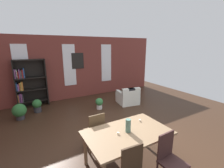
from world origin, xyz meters
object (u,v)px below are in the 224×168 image
Objects in this scene: armchair_white at (128,97)px; potted_plant_by_shelf at (19,111)px; vase_on_table at (128,126)px; dining_chair_near_right at (170,158)px; potted_plant_corner at (37,105)px; bookshelf_tall at (29,83)px; potted_plant_window at (99,103)px; dining_table at (127,135)px; dining_chair_far_left at (95,130)px.

potted_plant_by_shelf is (-4.04, 0.61, 0.02)m from armchair_white.
dining_chair_near_right is at bearing -63.68° from vase_on_table.
dining_chair_near_right is 4.91m from potted_plant_corner.
potted_plant_by_shelf is at bearing -109.81° from bookshelf_tall.
vase_on_table reaches higher than potted_plant_window.
vase_on_table reaches higher than dining_table.
potted_plant_window is (1.14, 2.20, -0.27)m from dining_chair_far_left.
dining_table is at bearing -70.06° from potted_plant_corner.
potted_plant_by_shelf is at bearing 171.35° from armchair_white.
potted_plant_window is (2.71, -0.53, -0.05)m from potted_plant_by_shelf.
vase_on_table is at bearing -60.52° from potted_plant_by_shelf.
armchair_white is at bearing -25.17° from bookshelf_tall.
vase_on_table reaches higher than dining_chair_far_left.
dining_table and armchair_white have the same top height.
armchair_white reaches higher than potted_plant_window.
potted_plant_window is (0.75, 2.95, -0.64)m from vase_on_table.
dining_chair_far_left is at bearing -71.89° from potted_plant_corner.
potted_plant_window is at bearing 75.56° from dining_table.
bookshelf_tall is (-1.57, 4.57, 0.11)m from vase_on_table.
potted_plant_corner is at bearing 108.11° from dining_chair_far_left.
potted_plant_by_shelf is 1.10× the size of potted_plant_corner.
bookshelf_tall is 3.89× the size of potted_plant_corner.
dining_table is 4.84m from bookshelf_tall.
vase_on_table is 0.29× the size of armchair_white.
potted_plant_window is at bearing 84.13° from dining_chair_near_right.
dining_table reaches higher than potted_plant_corner.
dining_table is at bearing 180.00° from vase_on_table.
dining_table reaches higher than potted_plant_window.
dining_chair_near_right is 0.49× the size of bookshelf_tall.
armchair_white is (2.08, 2.86, -0.39)m from dining_table.
bookshelf_tall is at bearing 110.03° from dining_chair_near_right.
bookshelf_tall reaches higher than dining_chair_far_left.
dining_chair_far_left is 0.49× the size of bookshelf_tall.
dining_chair_far_left is (-0.38, 0.75, -0.16)m from dining_table.
dining_chair_far_left is at bearing 117.06° from dining_table.
vase_on_table is 3.11m from potted_plant_window.
vase_on_table is 0.61× the size of potted_plant_window.
dining_table is 3.85× the size of potted_plant_window.
dining_table is at bearing -104.44° from potted_plant_window.
bookshelf_tall is (-1.18, 3.82, 0.48)m from dining_chair_far_left.
dining_table is at bearing -60.64° from potted_plant_by_shelf.
potted_plant_by_shelf is at bearing 118.93° from dining_chair_near_right.
bookshelf_tall is (-1.94, 5.32, 0.48)m from dining_chair_near_right.
dining_table is 4.10m from potted_plant_corner.
potted_plant_window is at bearing 176.24° from armchair_white.
dining_chair_near_right is at bearing -115.27° from armchair_white.
bookshelf_tall reaches higher than dining_chair_near_right.
dining_chair_near_right is 4.83m from potted_plant_by_shelf.
potted_plant_by_shelf is (-1.95, 3.47, -0.37)m from dining_table.
potted_plant_by_shelf is 0.67m from potted_plant_corner.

